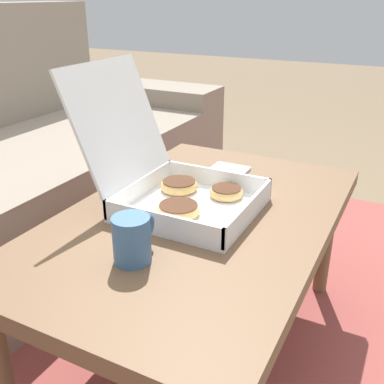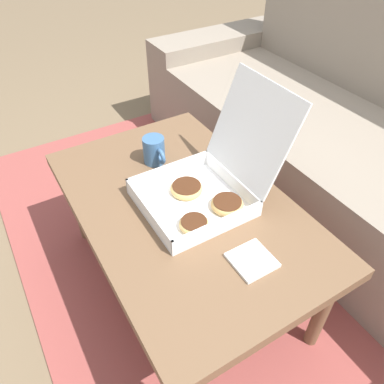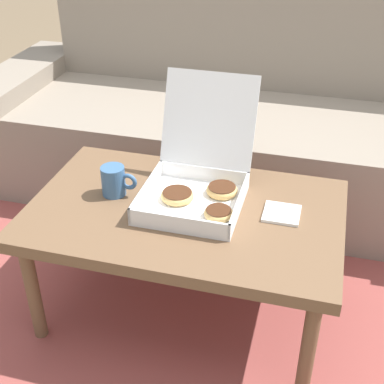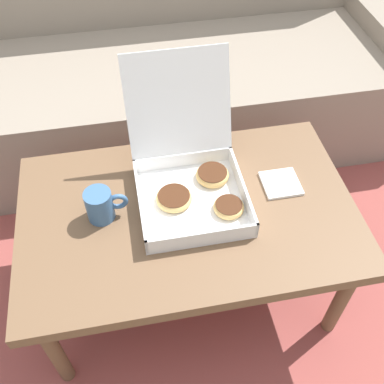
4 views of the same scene
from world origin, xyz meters
name	(u,v)px [view 2 (image 2 of 4)]	position (x,y,z in m)	size (l,w,h in m)	color
ground_plane	(204,272)	(0.00, 0.00, 0.00)	(12.00, 12.00, 0.00)	#756047
area_rug	(263,242)	(0.00, 0.30, 0.01)	(2.49, 1.88, 0.01)	#994742
couch	(364,152)	(0.00, 0.82, 0.30)	(2.37, 0.83, 0.89)	gray
coffee_table	(183,213)	(0.00, -0.09, 0.38)	(0.98, 0.62, 0.43)	brown
pastry_box	(210,184)	(0.03, -0.01, 0.49)	(0.31, 0.43, 0.35)	white
coffee_mug	(154,151)	(-0.24, -0.07, 0.48)	(0.12, 0.08, 0.10)	#3D6693
napkin_stack	(252,260)	(0.30, -0.05, 0.43)	(0.11, 0.11, 0.01)	white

